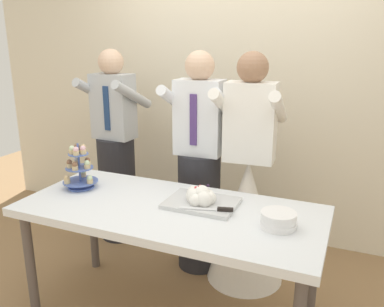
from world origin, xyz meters
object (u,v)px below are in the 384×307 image
at_px(dessert_table, 170,219).
at_px(main_cake_tray, 201,199).
at_px(cupcake_stand, 80,169).
at_px(plate_stack, 279,220).
at_px(person_guest, 116,157).
at_px(person_bride, 247,205).
at_px(person_groom, 199,176).

distance_m(dessert_table, main_cake_tray, 0.22).
xyz_separation_m(cupcake_stand, plate_stack, (1.33, -0.07, -0.09)).
bearing_deg(plate_stack, main_cake_tray, 167.05).
bearing_deg(person_guest, person_bride, -8.87).
bearing_deg(person_bride, plate_stack, -62.20).
relative_size(dessert_table, cupcake_stand, 5.90).
bearing_deg(dessert_table, person_groom, 96.81).
bearing_deg(cupcake_stand, person_groom, 45.02).
height_order(main_cake_tray, person_groom, person_groom).
bearing_deg(person_groom, dessert_table, -83.19).
distance_m(plate_stack, person_bride, 0.77).
relative_size(plate_stack, person_bride, 0.12).
bearing_deg(dessert_table, person_bride, 64.63).
bearing_deg(person_guest, plate_stack, -28.17).
height_order(person_groom, person_guest, same).
xyz_separation_m(dessert_table, cupcake_stand, (-0.69, 0.06, 0.21)).
bearing_deg(cupcake_stand, main_cake_tray, 3.03).
xyz_separation_m(main_cake_tray, plate_stack, (0.48, -0.11, 0.00)).
distance_m(dessert_table, plate_stack, 0.66).
height_order(cupcake_stand, person_guest, person_guest).
height_order(dessert_table, person_groom, person_groom).
height_order(plate_stack, person_guest, person_guest).
bearing_deg(person_groom, cupcake_stand, -134.98).
bearing_deg(main_cake_tray, person_bride, 75.20).
xyz_separation_m(dessert_table, person_bride, (0.30, 0.64, -0.12)).
relative_size(plate_stack, person_groom, 0.12).
distance_m(person_groom, person_bride, 0.42).
xyz_separation_m(cupcake_stand, person_bride, (0.99, 0.58, -0.33)).
bearing_deg(person_groom, main_cake_tray, -66.86).
bearing_deg(dessert_table, person_guest, 138.05).
relative_size(main_cake_tray, person_groom, 0.26).
relative_size(cupcake_stand, person_groom, 0.18).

